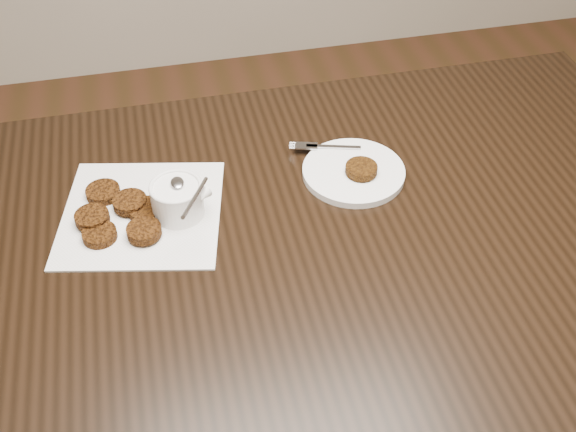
# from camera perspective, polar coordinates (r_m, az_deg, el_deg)

# --- Properties ---
(table) EXTENTS (1.48, 0.95, 0.75)m
(table) POSITION_cam_1_polar(r_m,az_deg,el_deg) (1.44, 1.43, -12.75)
(table) COLOR black
(table) RESTS_ON floor
(napkin) EXTENTS (0.33, 0.33, 0.00)m
(napkin) POSITION_cam_1_polar(r_m,az_deg,el_deg) (1.23, -12.09, 0.25)
(napkin) COLOR white
(napkin) RESTS_ON table
(sauce_ramekin) EXTENTS (0.13, 0.13, 0.13)m
(sauce_ramekin) POSITION_cam_1_polar(r_m,az_deg,el_deg) (1.17, -9.38, 2.56)
(sauce_ramekin) COLOR white
(sauce_ramekin) RESTS_ON napkin
(patty_cluster) EXTENTS (0.24, 0.24, 0.02)m
(patty_cluster) POSITION_cam_1_polar(r_m,az_deg,el_deg) (1.21, -13.48, 0.27)
(patty_cluster) COLOR #5E300C
(patty_cluster) RESTS_ON napkin
(plate_with_patty) EXTENTS (0.24, 0.24, 0.03)m
(plate_with_patty) POSITION_cam_1_polar(r_m,az_deg,el_deg) (1.28, 5.50, 3.93)
(plate_with_patty) COLOR white
(plate_with_patty) RESTS_ON table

